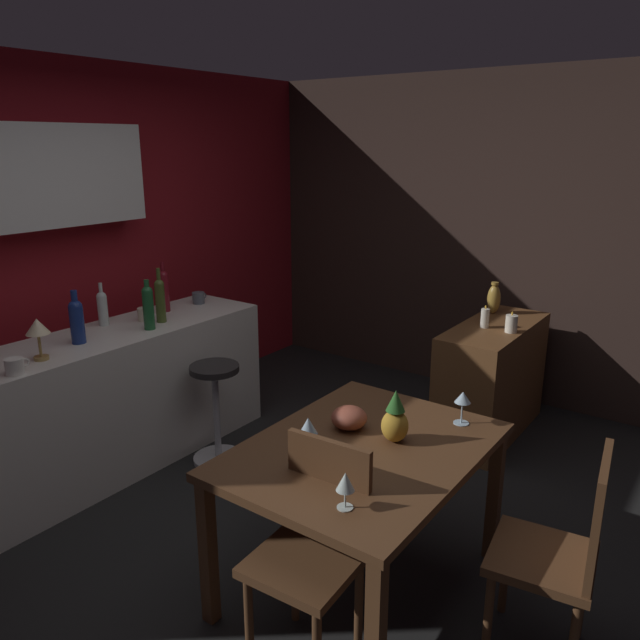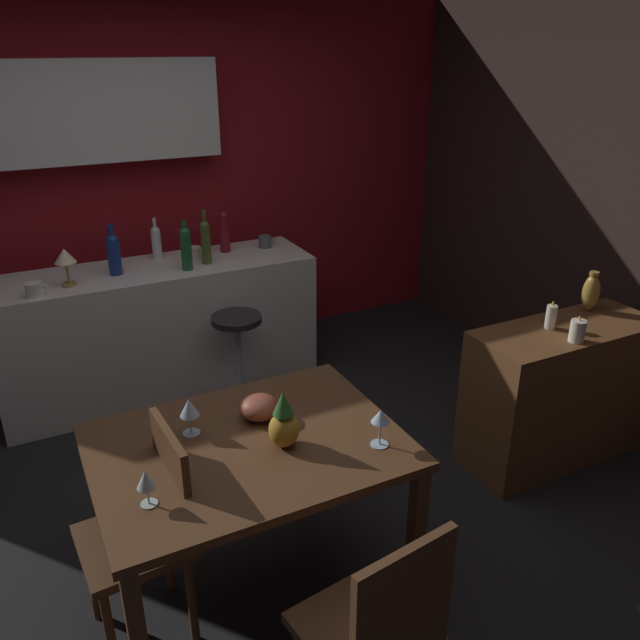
{
  "view_description": "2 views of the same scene",
  "coord_description": "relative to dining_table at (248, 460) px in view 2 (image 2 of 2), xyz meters",
  "views": [
    {
      "loc": [
        -2.3,
        -1.79,
        2.06
      ],
      "look_at": [
        0.58,
        0.29,
        1.02
      ],
      "focal_mm": 34.49,
      "sensor_mm": 36.0,
      "label": 1
    },
    {
      "loc": [
        -0.89,
        -2.59,
        2.25
      ],
      "look_at": [
        0.48,
        0.12,
        0.93
      ],
      "focal_mm": 35.65,
      "sensor_mm": 36.0,
      "label": 2
    }
  ],
  "objects": [
    {
      "name": "wine_bottle_ruby",
      "position": [
        0.63,
        2.05,
        0.41
      ],
      "size": [
        0.07,
        0.07,
        0.35
      ],
      "color": "maroon",
      "rests_on": "kitchen_counter"
    },
    {
      "name": "pillar_candle_tall",
      "position": [
        1.83,
        0.16,
        0.23
      ],
      "size": [
        0.06,
        0.06,
        0.16
      ],
      "color": "white",
      "rests_on": "sideboard_cabinet"
    },
    {
      "name": "vase_brass",
      "position": [
        2.22,
        0.25,
        0.28
      ],
      "size": [
        0.1,
        0.1,
        0.24
      ],
      "color": "#B78C38",
      "rests_on": "sideboard_cabinet"
    },
    {
      "name": "cup_slate",
      "position": [
        0.92,
        2.02,
        0.29
      ],
      "size": [
        0.12,
        0.09,
        0.08
      ],
      "color": "#515660",
      "rests_on": "kitchen_counter"
    },
    {
      "name": "pineapple_centerpiece",
      "position": [
        0.13,
        -0.08,
        0.19
      ],
      "size": [
        0.12,
        0.12,
        0.25
      ],
      "color": "gold",
      "rests_on": "dining_table"
    },
    {
      "name": "wine_glass_left",
      "position": [
        0.48,
        -0.26,
        0.21
      ],
      "size": [
        0.08,
        0.08,
        0.17
      ],
      "color": "silver",
      "rests_on": "dining_table"
    },
    {
      "name": "ground_plane",
      "position": [
        0.17,
        0.49,
        -0.66
      ],
      "size": [
        9.0,
        9.0,
        0.0
      ],
      "primitive_type": "plane",
      "color": "black"
    },
    {
      "name": "wall_side_right",
      "position": [
        2.72,
        0.79,
        0.64
      ],
      "size": [
        0.1,
        4.4,
        2.6
      ],
      "primitive_type": "cube",
      "color": "#33231E",
      "rests_on": "ground_plane"
    },
    {
      "name": "wine_glass_right",
      "position": [
        -0.19,
        0.17,
        0.21
      ],
      "size": [
        0.08,
        0.08,
        0.16
      ],
      "color": "silver",
      "rests_on": "dining_table"
    },
    {
      "name": "wine_bottle_green",
      "position": [
        0.28,
        1.79,
        0.4
      ],
      "size": [
        0.07,
        0.07,
        0.32
      ],
      "color": "#1E592D",
      "rests_on": "kitchen_counter"
    },
    {
      "name": "chair_near_window",
      "position": [
        -0.44,
        -0.05,
        -0.15
      ],
      "size": [
        0.42,
        0.42,
        0.92
      ],
      "color": "#56351E",
      "rests_on": "ground_plane"
    },
    {
      "name": "wall_kitchen_back",
      "position": [
        0.11,
        2.56,
        0.76
      ],
      "size": [
        5.2,
        0.33,
        2.6
      ],
      "color": "maroon",
      "rests_on": "ground_plane"
    },
    {
      "name": "bar_stool",
      "position": [
        0.46,
        1.42,
        -0.29
      ],
      "size": [
        0.34,
        0.34,
        0.68
      ],
      "color": "#262323",
      "rests_on": "ground_plane"
    },
    {
      "name": "wine_bottle_cobalt",
      "position": [
        -0.15,
        1.91,
        0.39
      ],
      "size": [
        0.08,
        0.08,
        0.32
      ],
      "color": "navy",
      "rests_on": "kitchen_counter"
    },
    {
      "name": "pillar_candle_short",
      "position": [
        1.83,
        -0.02,
        0.22
      ],
      "size": [
        0.08,
        0.08,
        0.14
      ],
      "color": "white",
      "rests_on": "sideboard_cabinet"
    },
    {
      "name": "fruit_bowl",
      "position": [
        0.12,
        0.16,
        0.14
      ],
      "size": [
        0.17,
        0.17,
        0.11
      ],
      "primitive_type": "ellipsoid",
      "color": "#9E4C38",
      "rests_on": "dining_table"
    },
    {
      "name": "chair_by_doorway",
      "position": [
        0.11,
        -0.86,
        -0.15
      ],
      "size": [
        0.45,
        0.45,
        0.93
      ],
      "color": "#56351E",
      "rests_on": "ground_plane"
    },
    {
      "name": "cup_cream",
      "position": [
        0.39,
        1.98,
        0.29
      ],
      "size": [
        0.12,
        0.08,
        0.09
      ],
      "color": "beige",
      "rests_on": "kitchen_counter"
    },
    {
      "name": "sideboard_cabinet",
      "position": [
        1.93,
        0.12,
        -0.25
      ],
      "size": [
        1.1,
        0.44,
        0.82
      ],
      "primitive_type": "cube",
      "color": "brown",
      "rests_on": "ground_plane"
    },
    {
      "name": "dining_table",
      "position": [
        0.0,
        0.0,
        0.0
      ],
      "size": [
        1.26,
        0.94,
        0.74
      ],
      "color": "#56351E",
      "rests_on": "ground_plane"
    },
    {
      "name": "wine_glass_center",
      "position": [
        -0.45,
        -0.2,
        0.19
      ],
      "size": [
        0.07,
        0.07,
        0.15
      ],
      "color": "silver",
      "rests_on": "dining_table"
    },
    {
      "name": "counter_lamp",
      "position": [
        -0.45,
        1.82,
        0.42
      ],
      "size": [
        0.13,
        0.13,
        0.24
      ],
      "color": "#A58447",
      "rests_on": "kitchen_counter"
    },
    {
      "name": "wine_bottle_clear",
      "position": [
        0.16,
        2.11,
        0.37
      ],
      "size": [
        0.06,
        0.06,
        0.28
      ],
      "color": "silver",
      "rests_on": "kitchen_counter"
    },
    {
      "name": "kitchen_counter",
      "position": [
        0.09,
        1.94,
        -0.21
      ],
      "size": [
        2.1,
        0.6,
        0.9
      ],
      "primitive_type": "cube",
      "color": "silver",
      "rests_on": "ground_plane"
    },
    {
      "name": "cup_white",
      "position": [
        -0.65,
        1.72,
        0.29
      ],
      "size": [
        0.13,
        0.09,
        0.09
      ],
      "color": "white",
      "rests_on": "kitchen_counter"
    },
    {
      "name": "wine_bottle_olive",
      "position": [
        0.43,
        1.86,
        0.41
      ],
      "size": [
        0.06,
        0.06,
        0.36
      ],
      "color": "#475623",
      "rests_on": "kitchen_counter"
    }
  ]
}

